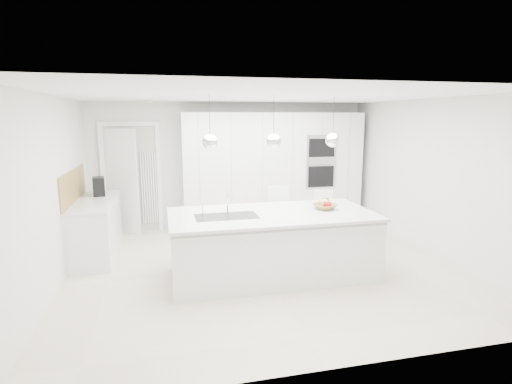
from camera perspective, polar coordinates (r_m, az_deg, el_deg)
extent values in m
plane|color=beige|center=(6.05, 0.66, -10.82)|extent=(5.50, 5.50, 0.00)
plane|color=silver|center=(8.13, -3.55, 3.83)|extent=(5.50, 0.00, 5.50)
plane|color=silver|center=(5.72, -27.13, -0.23)|extent=(0.00, 5.00, 5.00)
plane|color=white|center=(5.64, 0.72, 13.57)|extent=(5.50, 5.50, 0.00)
cube|color=white|center=(8.03, 2.46, 3.03)|extent=(3.60, 0.60, 2.30)
cube|color=white|center=(8.02, -19.12, 1.39)|extent=(0.76, 0.38, 2.00)
cube|color=white|center=(6.98, -21.86, -4.93)|extent=(0.60, 1.80, 0.86)
cube|color=silver|center=(6.88, -22.12, -1.31)|extent=(0.62, 1.82, 0.04)
cube|color=olive|center=(6.89, -24.64, 0.79)|extent=(0.02, 1.80, 0.50)
cube|color=white|center=(5.65, 2.40, -7.75)|extent=(2.80, 1.20, 0.86)
cube|color=silver|center=(5.57, 2.30, -3.20)|extent=(2.84, 1.40, 0.04)
cylinder|color=white|center=(5.55, -4.08, -1.47)|extent=(0.02, 0.02, 0.30)
sphere|color=white|center=(5.21, -6.59, 7.13)|extent=(0.20, 0.20, 0.20)
sphere|color=white|center=(5.37, 2.52, 7.30)|extent=(0.20, 0.20, 0.20)
sphere|color=white|center=(5.66, 10.90, 7.29)|extent=(0.20, 0.20, 0.20)
imported|color=olive|center=(5.86, 9.80, -2.06)|extent=(0.42, 0.42, 0.08)
cube|color=black|center=(7.27, -21.55, 0.75)|extent=(0.23, 0.32, 0.31)
sphere|color=#A01617|center=(5.87, 9.90, -1.73)|extent=(0.08, 0.08, 0.08)
sphere|color=#A01617|center=(5.87, 10.33, -1.72)|extent=(0.08, 0.08, 0.08)
torus|color=gold|center=(5.87, 9.70, -1.28)|extent=(0.24, 0.17, 0.21)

